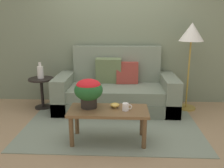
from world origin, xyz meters
name	(u,v)px	position (x,y,z in m)	size (l,w,h in m)	color
ground_plane	(112,123)	(0.00, 0.00, 0.00)	(14.00, 14.00, 0.00)	#997A56
wall_back	(115,28)	(0.00, 1.19, 1.44)	(6.40, 0.12, 2.87)	slate
area_rug	(112,124)	(0.00, -0.05, 0.01)	(2.66, 1.86, 0.01)	gray
couch	(116,91)	(0.05, 0.69, 0.33)	(2.15, 0.95, 1.12)	#626B59
coffee_table	(108,115)	(-0.02, -0.58, 0.38)	(1.05, 0.49, 0.46)	brown
side_table	(42,88)	(-1.32, 0.65, 0.39)	(0.46, 0.46, 0.57)	black
floor_lamp	(191,38)	(1.34, 0.74, 1.30)	(0.43, 0.43, 1.55)	olive
potted_plant	(89,90)	(-0.29, -0.51, 0.70)	(0.38, 0.38, 0.39)	black
coffee_mug	(126,107)	(0.21, -0.61, 0.51)	(0.13, 0.08, 0.10)	white
snack_bowl	(115,105)	(0.06, -0.51, 0.49)	(0.12, 0.12, 0.06)	gold
table_vase	(40,72)	(-1.33, 0.66, 0.69)	(0.11, 0.11, 0.29)	silver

